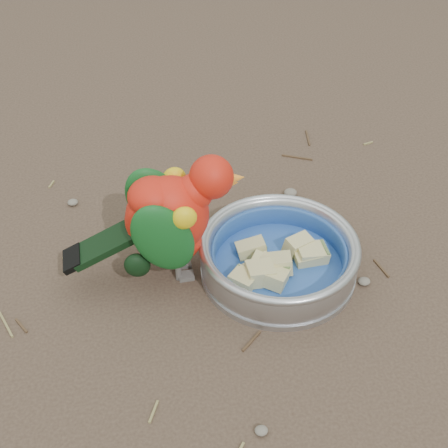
{
  "coord_description": "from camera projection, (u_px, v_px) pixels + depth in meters",
  "views": [
    {
      "loc": [
        -0.1,
        -0.62,
        0.67
      ],
      "look_at": [
        0.01,
        0.06,
        0.08
      ],
      "focal_mm": 50.0,
      "sensor_mm": 36.0,
      "label": 1
    }
  ],
  "objects": [
    {
      "name": "food_bowl",
      "position": [
        278.0,
        269.0,
        0.94
      ],
      "size": [
        0.23,
        0.23,
        0.02
      ],
      "primitive_type": "cylinder",
      "color": "#B2B2BA",
      "rests_on": "ground"
    },
    {
      "name": "ground",
      "position": [
        226.0,
        292.0,
        0.91
      ],
      "size": [
        60.0,
        60.0,
        0.0
      ],
      "primitive_type": "plane",
      "color": "#47362B"
    },
    {
      "name": "fruit_wedges",
      "position": [
        279.0,
        257.0,
        0.92
      ],
      "size": [
        0.14,
        0.14,
        0.03
      ],
      "primitive_type": null,
      "color": "#CABE7E",
      "rests_on": "food_bowl"
    },
    {
      "name": "lory_parrot",
      "position": [
        171.0,
        224.0,
        0.88
      ],
      "size": [
        0.24,
        0.12,
        0.19
      ],
      "primitive_type": null,
      "rotation": [
        0.0,
        0.0,
        -1.53
      ],
      "color": "red",
      "rests_on": "ground"
    },
    {
      "name": "ground_debris",
      "position": [
        239.0,
        255.0,
        0.97
      ],
      "size": [
        0.9,
        0.8,
        0.01
      ],
      "primitive_type": null,
      "color": "olive",
      "rests_on": "ground"
    },
    {
      "name": "bowl_wall",
      "position": [
        279.0,
        254.0,
        0.92
      ],
      "size": [
        0.23,
        0.23,
        0.04
      ],
      "primitive_type": null,
      "color": "#B2B2BA",
      "rests_on": "food_bowl"
    }
  ]
}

